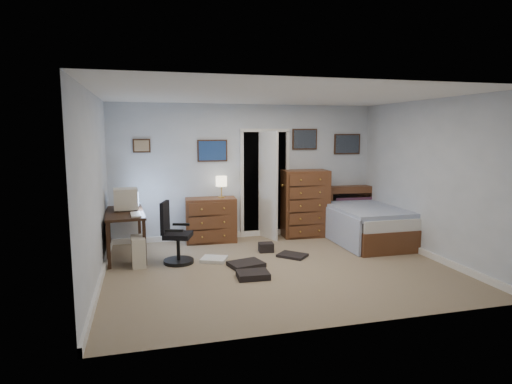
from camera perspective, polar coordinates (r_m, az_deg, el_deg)
floor at (r=6.43m, az=3.01°, el=-10.12°), size 5.00×4.00×0.02m
computer_desk at (r=7.16m, az=-17.78°, el=-3.88°), size 0.67×1.31×0.73m
crt_monitor at (r=7.24m, az=-16.97°, el=-0.90°), size 0.40×0.38×0.35m
keyboard at (r=6.77m, az=-15.73°, el=-2.90°), size 0.17×0.40×0.02m
pc_tower at (r=6.70m, az=-15.40°, el=-7.62°), size 0.23×0.42×0.44m
office_chair at (r=6.66m, az=-10.79°, el=-6.24°), size 0.58×0.58×0.95m
media_stack at (r=8.18m, az=-17.60°, el=-3.57°), size 0.17×0.17×0.80m
low_dresser at (r=7.84m, az=-6.03°, el=-3.71°), size 0.93×0.51×0.80m
table_lamp at (r=7.76m, az=-4.64°, el=1.34°), size 0.21×0.21×0.39m
doorway at (r=8.45m, az=0.62°, el=1.30°), size 0.96×1.12×2.05m
tall_dresser at (r=8.24m, az=6.52°, el=-1.50°), size 0.90×0.57×1.27m
headboard_bookcase at (r=8.80m, az=12.78°, el=-2.01°), size 1.03×0.31×0.92m
bed at (r=8.18m, az=13.78°, el=-3.88°), size 1.18×2.18×0.71m
wall_posters at (r=8.17m, az=2.68°, el=6.30°), size 4.38×0.04×0.60m
floor_clutter at (r=6.56m, az=-0.38°, el=-9.29°), size 1.76×1.48×0.15m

